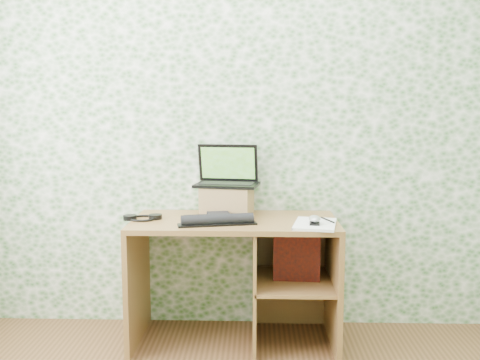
{
  "coord_description": "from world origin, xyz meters",
  "views": [
    {
      "loc": [
        0.13,
        -1.63,
        1.39
      ],
      "look_at": [
        0.03,
        1.39,
        0.99
      ],
      "focal_mm": 40.0,
      "sensor_mm": 36.0,
      "label": 1
    }
  ],
  "objects_px": {
    "desk": "(248,263)",
    "notepad": "(315,224)",
    "riser": "(227,201)",
    "laptop": "(227,176)",
    "keyboard": "(218,219)"
  },
  "relations": [
    {
      "from": "desk",
      "to": "laptop",
      "type": "distance_m",
      "value": 0.54
    },
    {
      "from": "laptop",
      "to": "keyboard",
      "type": "distance_m",
      "value": 0.35
    },
    {
      "from": "riser",
      "to": "laptop",
      "type": "xyz_separation_m",
      "value": [
        0.0,
        0.04,
        0.15
      ]
    },
    {
      "from": "desk",
      "to": "notepad",
      "type": "relative_size",
      "value": 3.77
    },
    {
      "from": "laptop",
      "to": "keyboard",
      "type": "height_order",
      "value": "laptop"
    },
    {
      "from": "desk",
      "to": "keyboard",
      "type": "height_order",
      "value": "keyboard"
    },
    {
      "from": "laptop",
      "to": "notepad",
      "type": "bearing_deg",
      "value": -23.84
    },
    {
      "from": "keyboard",
      "to": "desk",
      "type": "bearing_deg",
      "value": 22.98
    },
    {
      "from": "keyboard",
      "to": "notepad",
      "type": "xyz_separation_m",
      "value": [
        0.55,
        -0.05,
        -0.01
      ]
    },
    {
      "from": "desk",
      "to": "keyboard",
      "type": "distance_m",
      "value": 0.36
    },
    {
      "from": "desk",
      "to": "laptop",
      "type": "relative_size",
      "value": 2.92
    },
    {
      "from": "laptop",
      "to": "notepad",
      "type": "relative_size",
      "value": 1.29
    },
    {
      "from": "desk",
      "to": "riser",
      "type": "xyz_separation_m",
      "value": [
        -0.13,
        0.12,
        0.36
      ]
    },
    {
      "from": "riser",
      "to": "keyboard",
      "type": "height_order",
      "value": "riser"
    },
    {
      "from": "riser",
      "to": "laptop",
      "type": "bearing_deg",
      "value": 90.0
    }
  ]
}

